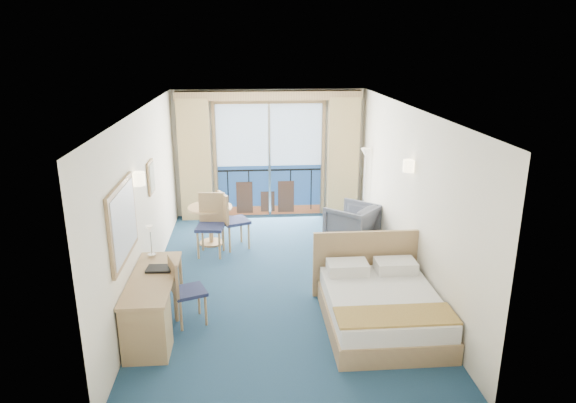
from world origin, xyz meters
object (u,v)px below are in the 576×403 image
at_px(table_chair_a, 230,217).
at_px(round_table, 210,215).
at_px(armchair, 352,224).
at_px(desk_chair, 183,287).
at_px(nightstand, 392,263).
at_px(table_chair_b, 211,220).
at_px(bed, 381,306).
at_px(desk, 148,318).
at_px(floor_lamp, 365,168).

bearing_deg(table_chair_a, round_table, 32.48).
xyz_separation_m(armchair, desk_chair, (-2.80, -2.67, 0.16)).
height_order(nightstand, table_chair_b, table_chair_b).
relative_size(bed, desk, 1.16).
relative_size(nightstand, floor_lamp, 0.35).
relative_size(bed, table_chair_a, 1.78).
bearing_deg(table_chair_a, bed, -166.45).
relative_size(nightstand, round_table, 0.69).
bearing_deg(nightstand, floor_lamp, 87.49).
distance_m(desk_chair, table_chair_b, 2.43).
bearing_deg(desk, bed, 6.37).
xyz_separation_m(floor_lamp, table_chair_a, (-2.68, -1.05, -0.61)).
bearing_deg(table_chair_b, desk_chair, -87.82).
bearing_deg(bed, floor_lamp, 80.84).
relative_size(desk_chair, table_chair_b, 0.88).
bearing_deg(armchair, floor_lamp, -162.00).
distance_m(armchair, table_chair_a, 2.26).
relative_size(desk_chair, table_chair_a, 0.90).
bearing_deg(floor_lamp, round_table, -165.56).
distance_m(armchair, desk, 4.52).
bearing_deg(round_table, armchair, -4.32).
relative_size(bed, armchair, 2.28).
relative_size(armchair, round_table, 1.03).
height_order(nightstand, desk_chair, desk_chair).
distance_m(bed, round_table, 3.95).
height_order(armchair, table_chair_a, table_chair_a).
bearing_deg(desk_chair, armchair, -67.13).
height_order(floor_lamp, table_chair_b, floor_lamp).
relative_size(desk, table_chair_a, 1.53).
height_order(bed, armchair, bed).
relative_size(floor_lamp, desk_chair, 1.68).
relative_size(armchair, floor_lamp, 0.52).
distance_m(nightstand, desk, 3.85).
bearing_deg(table_chair_a, desk, 141.70).
xyz_separation_m(armchair, table_chair_a, (-2.25, -0.07, 0.22)).
bearing_deg(desk_chair, table_chair_a, -32.73).
xyz_separation_m(desk, round_table, (0.53, 3.44, 0.13)).
bearing_deg(floor_lamp, table_chair_b, -157.66).
height_order(bed, table_chair_a, table_chair_a).
height_order(nightstand, desk, desk).
height_order(floor_lamp, round_table, floor_lamp).
xyz_separation_m(bed, desk_chair, (-2.60, 0.23, 0.26)).
bearing_deg(bed, armchair, 86.16).
bearing_deg(desk, floor_lamp, 49.63).
xyz_separation_m(nightstand, round_table, (-2.94, 1.79, 0.27)).
distance_m(table_chair_a, table_chair_b, 0.38).
relative_size(desk, desk_chair, 1.71).
bearing_deg(table_chair_a, armchair, -110.64).
bearing_deg(round_table, nightstand, -31.25).
distance_m(desk, desk_chair, 0.68).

